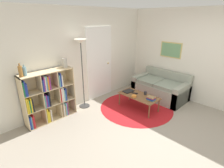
{
  "coord_description": "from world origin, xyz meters",
  "views": [
    {
      "loc": [
        -2.86,
        -1.43,
        2.35
      ],
      "look_at": [
        -0.15,
        1.35,
        0.85
      ],
      "focal_mm": 28.0,
      "sensor_mm": 36.0,
      "label": 1
    }
  ],
  "objects_px": {
    "bookshelf": "(48,97)",
    "laptop": "(128,91)",
    "couch": "(161,88)",
    "floor_lamp": "(81,51)",
    "bowl": "(134,96)",
    "bottle_middle": "(25,71)",
    "vase_on_shelf": "(65,63)",
    "coffee_table": "(139,97)",
    "bottle_left": "(20,71)",
    "cup": "(145,93)"
  },
  "relations": [
    {
      "from": "bookshelf",
      "to": "laptop",
      "type": "bearing_deg",
      "value": -21.79
    },
    {
      "from": "couch",
      "to": "laptop",
      "type": "height_order",
      "value": "couch"
    },
    {
      "from": "floor_lamp",
      "to": "couch",
      "type": "bearing_deg",
      "value": -29.25
    },
    {
      "from": "bookshelf",
      "to": "floor_lamp",
      "type": "distance_m",
      "value": 1.38
    },
    {
      "from": "bowl",
      "to": "laptop",
      "type": "bearing_deg",
      "value": 63.86
    },
    {
      "from": "bottle_middle",
      "to": "vase_on_shelf",
      "type": "bearing_deg",
      "value": 0.59
    },
    {
      "from": "coffee_table",
      "to": "vase_on_shelf",
      "type": "height_order",
      "value": "vase_on_shelf"
    },
    {
      "from": "couch",
      "to": "coffee_table",
      "type": "bearing_deg",
      "value": 178.08
    },
    {
      "from": "coffee_table",
      "to": "bottle_middle",
      "type": "bearing_deg",
      "value": 154.25
    },
    {
      "from": "floor_lamp",
      "to": "coffee_table",
      "type": "relative_size",
      "value": 1.71
    },
    {
      "from": "bottle_left",
      "to": "vase_on_shelf",
      "type": "distance_m",
      "value": 1.01
    },
    {
      "from": "bookshelf",
      "to": "coffee_table",
      "type": "bearing_deg",
      "value": -30.4
    },
    {
      "from": "bowl",
      "to": "bottle_left",
      "type": "xyz_separation_m",
      "value": [
        -2.29,
        1.1,
        0.92
      ]
    },
    {
      "from": "floor_lamp",
      "to": "vase_on_shelf",
      "type": "height_order",
      "value": "floor_lamp"
    },
    {
      "from": "couch",
      "to": "bowl",
      "type": "distance_m",
      "value": 1.25
    },
    {
      "from": "bowl",
      "to": "cup",
      "type": "xyz_separation_m",
      "value": [
        0.33,
        -0.12,
        0.02
      ]
    },
    {
      "from": "couch",
      "to": "laptop",
      "type": "bearing_deg",
      "value": 159.41
    },
    {
      "from": "bookshelf",
      "to": "bottle_left",
      "type": "xyz_separation_m",
      "value": [
        -0.48,
        -0.03,
        0.75
      ]
    },
    {
      "from": "laptop",
      "to": "vase_on_shelf",
      "type": "bearing_deg",
      "value": 151.54
    },
    {
      "from": "coffee_table",
      "to": "cup",
      "type": "relative_size",
      "value": 11.91
    },
    {
      "from": "coffee_table",
      "to": "cup",
      "type": "distance_m",
      "value": 0.21
    },
    {
      "from": "cup",
      "to": "vase_on_shelf",
      "type": "distance_m",
      "value": 2.22
    },
    {
      "from": "bowl",
      "to": "couch",
      "type": "bearing_deg",
      "value": -3.07
    },
    {
      "from": "bookshelf",
      "to": "floor_lamp",
      "type": "xyz_separation_m",
      "value": [
        0.99,
        -0.04,
        0.96
      ]
    },
    {
      "from": "floor_lamp",
      "to": "bowl",
      "type": "bearing_deg",
      "value": -52.88
    },
    {
      "from": "floor_lamp",
      "to": "cup",
      "type": "distance_m",
      "value": 2.01
    },
    {
      "from": "coffee_table",
      "to": "laptop",
      "type": "bearing_deg",
      "value": 89.37
    },
    {
      "from": "floor_lamp",
      "to": "bottle_left",
      "type": "xyz_separation_m",
      "value": [
        -1.47,
        0.01,
        -0.21
      ]
    },
    {
      "from": "cup",
      "to": "bottle_middle",
      "type": "height_order",
      "value": "bottle_middle"
    },
    {
      "from": "bowl",
      "to": "floor_lamp",
      "type": "bearing_deg",
      "value": 127.12
    },
    {
      "from": "floor_lamp",
      "to": "couch",
      "type": "xyz_separation_m",
      "value": [
        2.06,
        -1.16,
        -1.25
      ]
    },
    {
      "from": "floor_lamp",
      "to": "bowl",
      "type": "height_order",
      "value": "floor_lamp"
    },
    {
      "from": "bottle_left",
      "to": "bowl",
      "type": "bearing_deg",
      "value": -25.65
    },
    {
      "from": "bottle_middle",
      "to": "floor_lamp",
      "type": "bearing_deg",
      "value": -1.01
    },
    {
      "from": "cup",
      "to": "bookshelf",
      "type": "bearing_deg",
      "value": 149.75
    },
    {
      "from": "bottle_middle",
      "to": "vase_on_shelf",
      "type": "distance_m",
      "value": 0.93
    },
    {
      "from": "coffee_table",
      "to": "bottle_middle",
      "type": "relative_size",
      "value": 4.62
    },
    {
      "from": "bottle_left",
      "to": "bookshelf",
      "type": "bearing_deg",
      "value": 3.34
    },
    {
      "from": "couch",
      "to": "laptop",
      "type": "distance_m",
      "value": 1.15
    },
    {
      "from": "cup",
      "to": "bottle_middle",
      "type": "distance_m",
      "value": 2.96
    },
    {
      "from": "floor_lamp",
      "to": "laptop",
      "type": "height_order",
      "value": "floor_lamp"
    },
    {
      "from": "bookshelf",
      "to": "cup",
      "type": "height_order",
      "value": "bookshelf"
    },
    {
      "from": "bookshelf",
      "to": "couch",
      "type": "bearing_deg",
      "value": -21.37
    },
    {
      "from": "couch",
      "to": "bottle_left",
      "type": "xyz_separation_m",
      "value": [
        -3.53,
        1.17,
        1.04
      ]
    },
    {
      "from": "bookshelf",
      "to": "bowl",
      "type": "xyz_separation_m",
      "value": [
        1.81,
        -1.13,
        -0.18
      ]
    },
    {
      "from": "laptop",
      "to": "vase_on_shelf",
      "type": "height_order",
      "value": "vase_on_shelf"
    },
    {
      "from": "cup",
      "to": "bottle_middle",
      "type": "bearing_deg",
      "value": 154.07
    },
    {
      "from": "coffee_table",
      "to": "vase_on_shelf",
      "type": "distance_m",
      "value": 2.09
    },
    {
      "from": "laptop",
      "to": "bottle_middle",
      "type": "xyz_separation_m",
      "value": [
        -2.38,
        0.78,
        0.92
      ]
    },
    {
      "from": "coffee_table",
      "to": "bottle_middle",
      "type": "height_order",
      "value": "bottle_middle"
    }
  ]
}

